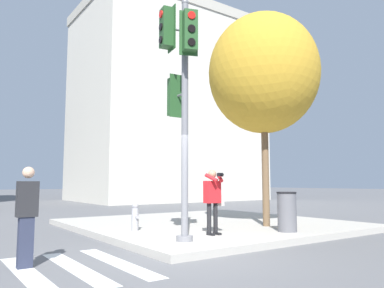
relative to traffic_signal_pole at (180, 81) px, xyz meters
name	(u,v)px	position (x,y,z in m)	size (l,w,h in m)	color
ground_plane	(179,257)	(-0.46, -0.67, -3.73)	(160.00, 160.00, 0.00)	#5B5B5E
sidewalk_corner	(210,224)	(3.04, 2.83, -3.65)	(8.00, 8.00, 0.16)	#ADA89E
crosswalk_stripes	(1,277)	(-3.55, -0.46, -3.73)	(4.13, 3.03, 0.01)	silver
traffic_signal_pole	(180,81)	(0.00, 0.00, 0.00)	(0.85, 1.22, 5.53)	slate
person_photographer	(213,196)	(1.26, 0.42, -2.62)	(0.58, 0.54, 1.59)	black
pedestrian_distant	(27,214)	(-3.13, 0.01, -2.82)	(0.34, 0.20, 1.71)	#282D42
street_tree	(263,74)	(3.68, 0.94, 1.03)	(3.36, 3.36, 6.45)	brown
fire_hydrant	(135,217)	(0.05, 2.23, -3.20)	(0.19, 0.25, 0.74)	#99999E
trash_bin	(287,212)	(3.19, -0.26, -3.05)	(0.51, 0.51, 1.03)	#5B5B60
building_right	(168,107)	(11.92, 19.95, 4.13)	(14.65, 9.84, 15.70)	beige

